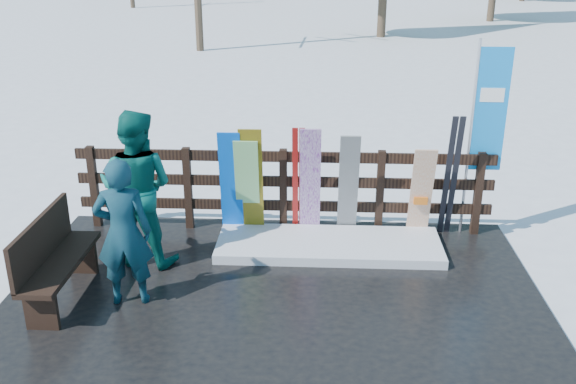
# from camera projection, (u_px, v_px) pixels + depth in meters

# --- Properties ---
(ground) EXTENTS (700.00, 700.00, 0.00)m
(ground) POSITION_uv_depth(u_px,v_px,m) (272.00, 322.00, 6.85)
(ground) COLOR white
(ground) RESTS_ON ground
(deck) EXTENTS (6.00, 5.00, 0.08)m
(deck) POSITION_uv_depth(u_px,v_px,m) (272.00, 318.00, 6.83)
(deck) COLOR black
(deck) RESTS_ON ground
(fence) EXTENTS (5.60, 0.10, 1.15)m
(fence) POSITION_uv_depth(u_px,v_px,m) (283.00, 184.00, 8.62)
(fence) COLOR black
(fence) RESTS_ON deck
(snow_patch) EXTENTS (2.87, 1.00, 0.12)m
(snow_patch) POSITION_uv_depth(u_px,v_px,m) (329.00, 245.00, 8.26)
(snow_patch) COLOR white
(snow_patch) RESTS_ON deck
(bench) EXTENTS (0.41, 1.50, 0.97)m
(bench) POSITION_uv_depth(u_px,v_px,m) (53.00, 257.00, 6.96)
(bench) COLOR black
(bench) RESTS_ON deck
(snowboard_0) EXTENTS (0.29, 0.23, 1.46)m
(snowboard_0) POSITION_uv_depth(u_px,v_px,m) (231.00, 184.00, 8.43)
(snowboard_0) COLOR blue
(snowboard_0) RESTS_ON deck
(snowboard_1) EXTENTS (0.31, 0.27, 1.36)m
(snowboard_1) POSITION_uv_depth(u_px,v_px,m) (247.00, 188.00, 8.43)
(snowboard_1) COLOR silver
(snowboard_1) RESTS_ON deck
(snowboard_2) EXTENTS (0.30, 0.23, 1.51)m
(snowboard_2) POSITION_uv_depth(u_px,v_px,m) (252.00, 183.00, 8.40)
(snowboard_2) COLOR gold
(snowboard_2) RESTS_ON deck
(snowboard_3) EXTENTS (0.27, 0.35, 1.54)m
(snowboard_3) POSITION_uv_depth(u_px,v_px,m) (310.00, 183.00, 8.36)
(snowboard_3) COLOR silver
(snowboard_3) RESTS_ON deck
(snowboard_4) EXTENTS (0.26, 0.39, 1.47)m
(snowboard_4) POSITION_uv_depth(u_px,v_px,m) (348.00, 186.00, 8.35)
(snowboard_4) COLOR black
(snowboard_4) RESTS_ON deck
(snowboard_5) EXTENTS (0.29, 0.34, 1.30)m
(snowboard_5) POSITION_uv_depth(u_px,v_px,m) (421.00, 194.00, 8.34)
(snowboard_5) COLOR white
(snowboard_5) RESTS_ON deck
(ski_pair_a) EXTENTS (0.16, 0.26, 1.52)m
(ski_pair_a) POSITION_uv_depth(u_px,v_px,m) (299.00, 181.00, 8.44)
(ski_pair_a) COLOR maroon
(ski_pair_a) RESTS_ON deck
(ski_pair_b) EXTENTS (0.17, 0.35, 1.71)m
(ski_pair_b) POSITION_uv_depth(u_px,v_px,m) (451.00, 177.00, 8.31)
(ski_pair_b) COLOR black
(ski_pair_b) RESTS_ON deck
(rental_flag) EXTENTS (0.45, 0.04, 2.60)m
(rental_flag) POSITION_uv_depth(u_px,v_px,m) (485.00, 117.00, 8.20)
(rental_flag) COLOR silver
(rental_flag) RESTS_ON deck
(person_front) EXTENTS (0.66, 0.48, 1.66)m
(person_front) POSITION_uv_depth(u_px,v_px,m) (123.00, 233.00, 6.80)
(person_front) COLOR #114C52
(person_front) RESTS_ON deck
(person_back) EXTENTS (1.03, 0.85, 1.92)m
(person_back) POSITION_uv_depth(u_px,v_px,m) (137.00, 188.00, 7.65)
(person_back) COLOR #095B53
(person_back) RESTS_ON deck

